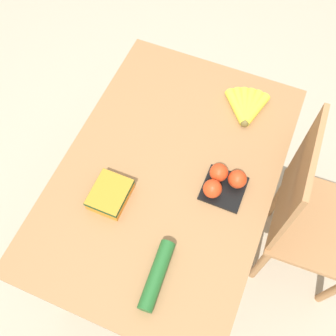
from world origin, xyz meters
name	(u,v)px	position (x,y,z in m)	size (l,w,h in m)	color
ground_plane	(168,237)	(0.00, 0.00, 0.00)	(12.00, 12.00, 0.00)	#B7A88E
dining_table	(168,186)	(0.00, 0.00, 0.63)	(1.13, 0.77, 0.76)	#9E7044
chair	(308,215)	(-0.16, 0.56, 0.49)	(0.43, 0.42, 0.96)	#A87547
banana_bunch	(246,107)	(-0.37, 0.18, 0.78)	(0.18, 0.18, 0.04)	brown
tomato_pack	(223,182)	(-0.02, 0.20, 0.79)	(0.15, 0.15, 0.08)	black
carrot_bag	(110,194)	(0.17, -0.15, 0.79)	(0.15, 0.12, 0.05)	orange
cucumber_near	(157,275)	(0.36, 0.11, 0.78)	(0.23, 0.06, 0.05)	#236028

